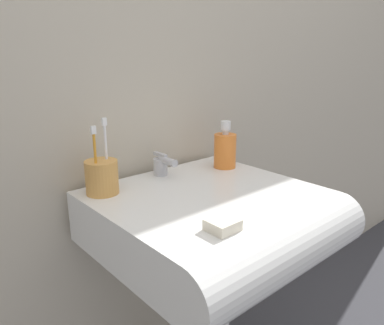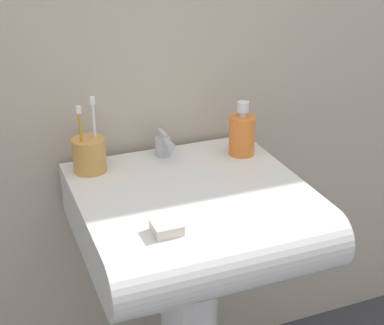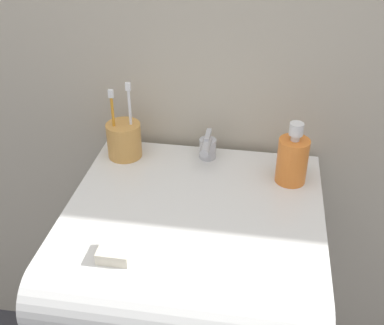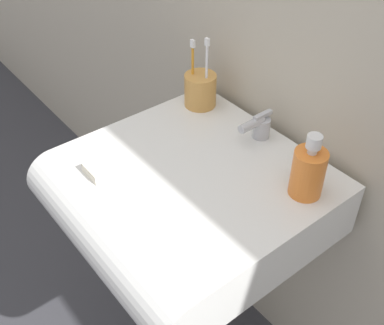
{
  "view_description": "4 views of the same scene",
  "coord_description": "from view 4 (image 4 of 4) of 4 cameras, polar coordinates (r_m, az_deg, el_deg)",
  "views": [
    {
      "loc": [
        -0.64,
        -0.69,
        1.16
      ],
      "look_at": [
        -0.02,
        0.03,
        0.88
      ],
      "focal_mm": 35.0,
      "sensor_mm": 36.0,
      "label": 1
    },
    {
      "loc": [
        -0.47,
        -1.22,
        1.47
      ],
      "look_at": [
        0.02,
        0.02,
        0.85
      ],
      "focal_mm": 55.0,
      "sensor_mm": 36.0,
      "label": 2
    },
    {
      "loc": [
        0.13,
        -0.84,
        1.44
      ],
      "look_at": [
        -0.01,
        -0.01,
        0.91
      ],
      "focal_mm": 45.0,
      "sensor_mm": 36.0,
      "label": 3
    },
    {
      "loc": [
        0.66,
        -0.54,
        1.51
      ],
      "look_at": [
        -0.01,
        -0.02,
        0.81
      ],
      "focal_mm": 45.0,
      "sensor_mm": 36.0,
      "label": 4
    }
  ],
  "objects": [
    {
      "name": "sink_pedestal",
      "position": [
        1.46,
        0.74,
        -14.91
      ],
      "size": [
        0.16,
        0.16,
        0.66
      ],
      "primitive_type": "cylinder",
      "color": "white",
      "rests_on": "ground"
    },
    {
      "name": "sink_basin",
      "position": [
        1.13,
        -1.26,
        -4.48
      ],
      "size": [
        0.56,
        0.56,
        0.14
      ],
      "color": "white",
      "rests_on": "sink_pedestal"
    },
    {
      "name": "faucet",
      "position": [
        1.2,
        7.84,
        4.34
      ],
      "size": [
        0.04,
        0.1,
        0.07
      ],
      "color": "#B7B7BC",
      "rests_on": "sink_basin"
    },
    {
      "name": "toothbrush_cup",
      "position": [
        1.31,
        0.99,
        8.64
      ],
      "size": [
        0.09,
        0.09,
        0.2
      ],
      "color": "#D19347",
      "rests_on": "sink_basin"
    },
    {
      "name": "soap_bottle",
      "position": [
        1.04,
        13.61,
        -1.06
      ],
      "size": [
        0.07,
        0.07,
        0.15
      ],
      "color": "orange",
      "rests_on": "sink_basin"
    },
    {
      "name": "bar_soap",
      "position": [
        1.11,
        -10.86,
        -0.82
      ],
      "size": [
        0.06,
        0.06,
        0.02
      ],
      "primitive_type": "cube",
      "color": "silver",
      "rests_on": "sink_basin"
    }
  ]
}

